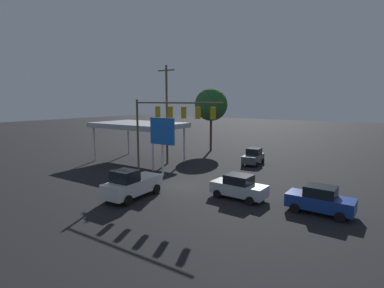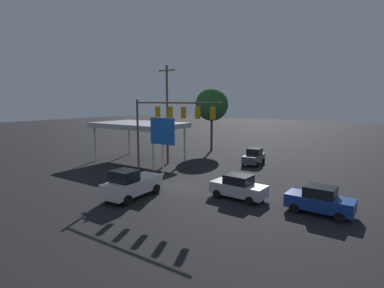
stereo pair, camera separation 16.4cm
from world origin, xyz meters
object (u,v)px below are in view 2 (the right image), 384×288
(traffic_signal_assembly, at_px, (169,119))
(hatchback_crossing, at_px, (254,157))
(price_sign, at_px, (162,134))
(street_tree, at_px, (212,105))
(utility_pole, at_px, (167,113))
(pickup_parked, at_px, (131,184))
(sedan_waiting, at_px, (320,200))
(sedan_far, at_px, (238,187))

(traffic_signal_assembly, relative_size, hatchback_crossing, 2.39)
(price_sign, xyz_separation_m, street_tree, (3.86, -16.48, 2.69))
(utility_pole, height_order, pickup_parked, utility_pole)
(sedan_waiting, height_order, sedan_far, same)
(traffic_signal_assembly, height_order, hatchback_crossing, traffic_signal_assembly)
(traffic_signal_assembly, bearing_deg, sedan_far, -178.74)
(street_tree, bearing_deg, hatchback_crossing, 147.91)
(street_tree, bearing_deg, sedan_far, 125.65)
(hatchback_crossing, bearing_deg, sedan_waiting, 34.13)
(sedan_waiting, bearing_deg, traffic_signal_assembly, 3.27)
(hatchback_crossing, bearing_deg, traffic_signal_assembly, -16.68)
(utility_pole, bearing_deg, price_sign, 124.01)
(utility_pole, relative_size, street_tree, 1.23)
(traffic_signal_assembly, distance_m, street_tree, 19.99)
(traffic_signal_assembly, height_order, price_sign, traffic_signal_assembly)
(pickup_parked, bearing_deg, traffic_signal_assembly, 173.05)
(pickup_parked, distance_m, sedan_far, 8.53)
(price_sign, height_order, sedan_waiting, price_sign)
(sedan_far, bearing_deg, hatchback_crossing, -69.59)
(traffic_signal_assembly, xyz_separation_m, street_tree, (6.60, -18.84, 1.02))
(sedan_waiting, bearing_deg, hatchback_crossing, -49.81)
(price_sign, distance_m, sedan_far, 10.40)
(traffic_signal_assembly, xyz_separation_m, hatchback_crossing, (-2.82, -12.93, -5.14))
(hatchback_crossing, xyz_separation_m, sedan_waiting, (-10.00, 12.57, 0.00))
(sedan_waiting, relative_size, street_tree, 0.46)
(traffic_signal_assembly, xyz_separation_m, price_sign, (2.74, -2.35, -1.67))
(pickup_parked, bearing_deg, hatchback_crossing, 167.40)
(utility_pole, relative_size, hatchback_crossing, 3.03)
(price_sign, xyz_separation_m, pickup_parked, (-2.37, 6.81, -3.31))
(price_sign, distance_m, hatchback_crossing, 12.44)
(price_sign, height_order, street_tree, street_tree)
(price_sign, bearing_deg, traffic_signal_assembly, 139.40)
(sedan_far, relative_size, street_tree, 0.47)
(hatchback_crossing, height_order, sedan_waiting, hatchback_crossing)
(traffic_signal_assembly, relative_size, street_tree, 0.97)
(price_sign, relative_size, street_tree, 0.62)
(price_sign, bearing_deg, sedan_far, 167.01)
(hatchback_crossing, height_order, street_tree, street_tree)
(pickup_parked, distance_m, sedan_waiting, 14.04)
(traffic_signal_assembly, height_order, sedan_waiting, traffic_signal_assembly)
(price_sign, relative_size, pickup_parked, 1.14)
(price_sign, bearing_deg, street_tree, -76.83)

